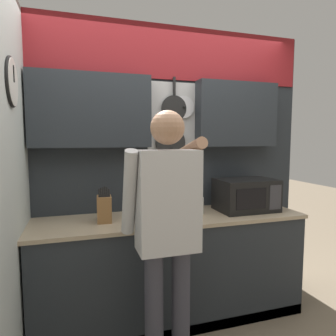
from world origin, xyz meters
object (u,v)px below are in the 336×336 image
microwave (246,195)px  person (167,221)px  utensil_crock (197,204)px  knife_block (104,208)px

microwave → person: size_ratio=0.30×
utensil_crock → person: bearing=-127.7°
person → knife_block: bearing=120.0°
microwave → person: (-0.93, -0.58, -0.01)m
knife_block → utensil_crock: size_ratio=0.81×
microwave → utensil_crock: bearing=179.9°
microwave → knife_block: microwave is taller
microwave → knife_block: (-1.26, 0.00, -0.04)m
microwave → utensil_crock: size_ratio=1.50×
utensil_crock → person: person is taller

